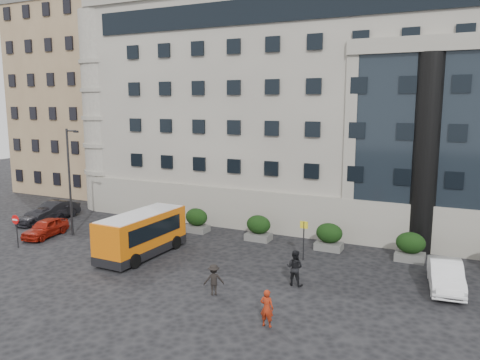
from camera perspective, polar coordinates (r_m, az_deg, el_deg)
The scene contains 22 objects.
ground at distance 28.20m, azimuth -6.46°, elevation -11.09°, with size 120.00×120.00×0.00m, color black.
civic_building at distance 45.09m, azimuth 15.32°, elevation 7.97°, with size 44.00×24.00×18.00m, color gray.
entrance_column at distance 32.88m, azimuth 21.73°, elevation 2.88°, with size 1.80×1.80×13.00m, color black.
apartment_near at distance 56.99m, azimuth -16.65°, elevation 9.14°, with size 14.00×14.00×20.00m, color #8D7052.
apartment_far at distance 73.04m, azimuth -8.85°, elevation 10.16°, with size 13.00×13.00×22.00m, color #83644C.
hedge_a at distance 36.28m, azimuth -5.32°, elevation -4.88°, with size 1.80×1.26×1.84m.
hedge_b at distance 33.98m, azimuth 2.27°, elevation -5.83°, with size 1.80×1.26×1.84m.
hedge_c at distance 32.36m, azimuth 10.81°, elevation -6.78°, with size 1.80×1.26×1.84m.
hedge_d at distance 31.52m, azimuth 20.06°, elevation -7.62°, with size 1.80×1.26×1.84m.
street_lamp at distance 36.77m, azimuth -20.02°, elevation 0.25°, with size 1.16×0.18×8.00m.
bus_stop_sign at distance 29.79m, azimuth 7.78°, elevation -6.50°, with size 0.50×0.08×2.52m.
no_entry_sign at distance 35.46m, azimuth -25.64°, elevation -4.92°, with size 0.64×0.16×2.32m.
minibus at distance 31.14m, azimuth -11.89°, elevation -6.26°, with size 2.73×6.81×2.82m.
red_truck at distance 47.36m, azimuth -8.45°, elevation -0.75°, with size 3.23×6.05×3.13m.
parked_car_a at distance 37.78m, azimuth -22.62°, elevation -5.41°, with size 1.59×3.94×1.34m, color maroon.
parked_car_b at distance 42.93m, azimuth -21.84°, elevation -3.50°, with size 1.65×4.73×1.56m, color black.
parked_car_c at distance 42.19m, azimuth -23.03°, elevation -4.01°, with size 1.74×4.28×1.24m, color black.
parked_car_d at distance 50.23m, azimuth -13.28°, elevation -1.35°, with size 2.39×5.19×1.44m, color black.
white_taxi at distance 27.66m, azimuth 23.80°, elevation -10.59°, with size 1.62×4.64×1.53m, color white.
pedestrian_a at distance 21.49m, azimuth 3.29°, elevation -15.32°, with size 0.63×0.41×1.72m, color maroon.
pedestrian_b at distance 26.02m, azimuth 6.68°, elevation -10.56°, with size 0.96×0.75×1.98m, color black.
pedestrian_c at distance 24.71m, azimuth -3.22°, elevation -12.03°, with size 1.06×0.61×1.64m, color black.
Camera 1 is at (14.15, -22.34, 9.82)m, focal length 35.00 mm.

